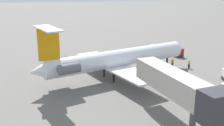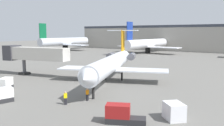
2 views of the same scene
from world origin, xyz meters
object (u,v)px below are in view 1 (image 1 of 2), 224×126
(cargo_container_uld, at_px, (154,49))
(baggage_tug_trailing, at_px, (176,53))
(ground_crew_loader, at_px, (189,64))
(ground_crew_marshaller, at_px, (172,63))
(jet_bridge, at_px, (182,88))
(regional_jet, at_px, (115,59))

(cargo_container_uld, bearing_deg, baggage_tug_trailing, -137.71)
(ground_crew_loader, bearing_deg, ground_crew_marshaller, 67.15)
(jet_bridge, xyz_separation_m, baggage_tug_trailing, (29.23, -12.74, -3.72))
(jet_bridge, xyz_separation_m, ground_crew_loader, (20.29, -11.31, -3.70))
(jet_bridge, xyz_separation_m, ground_crew_marshaller, (21.50, -8.44, -3.70))
(ground_crew_marshaller, height_order, baggage_tug_trailing, baggage_tug_trailing)
(jet_bridge, relative_size, baggage_tug_trailing, 3.66)
(ground_crew_loader, height_order, baggage_tug_trailing, baggage_tug_trailing)
(ground_crew_marshaller, height_order, ground_crew_loader, same)
(regional_jet, xyz_separation_m, jet_bridge, (-17.69, -3.75, 1.10))
(ground_crew_marshaller, relative_size, baggage_tug_trailing, 0.40)
(ground_crew_marshaller, bearing_deg, jet_bridge, 158.58)
(baggage_tug_trailing, bearing_deg, ground_crew_marshaller, 150.90)
(ground_crew_marshaller, xyz_separation_m, cargo_container_uld, (11.86, -0.54, 0.03))
(regional_jet, height_order, ground_crew_marshaller, regional_jet)
(cargo_container_uld, bearing_deg, ground_crew_loader, -169.90)
(regional_jet, xyz_separation_m, baggage_tug_trailing, (11.54, -16.49, -2.62))
(regional_jet, distance_m, cargo_container_uld, 20.35)
(ground_crew_loader, height_order, cargo_container_uld, cargo_container_uld)
(baggage_tug_trailing, height_order, cargo_container_uld, baggage_tug_trailing)
(ground_crew_loader, distance_m, baggage_tug_trailing, 9.05)
(jet_bridge, distance_m, baggage_tug_trailing, 32.10)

